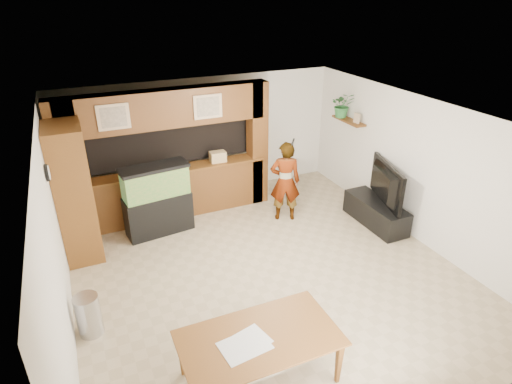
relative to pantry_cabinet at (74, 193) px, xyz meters
name	(u,v)px	position (x,y,z in m)	size (l,w,h in m)	color
floor	(266,270)	(2.70, -1.79, -1.17)	(6.50, 6.50, 0.00)	tan
ceiling	(267,119)	(2.70, -1.79, 1.43)	(6.50, 6.50, 0.00)	white
wall_back	(202,138)	(2.70, 1.46, 0.13)	(6.00, 6.00, 0.00)	silver
wall_left	(55,244)	(-0.30, -1.79, 0.13)	(6.50, 6.50, 0.00)	silver
wall_right	(417,170)	(5.70, -1.79, 0.13)	(6.50, 6.50, 0.00)	silver
partition	(165,153)	(1.75, 0.85, 0.14)	(4.20, 0.99, 2.60)	brown
wall_clock	(47,173)	(-0.27, -0.79, 0.73)	(0.05, 0.25, 0.25)	black
wall_shelf	(349,121)	(5.55, 0.16, 0.53)	(0.25, 0.90, 0.04)	brown
pantry_cabinet	(74,193)	(0.00, 0.00, 0.00)	(0.58, 0.96, 2.34)	brown
trash_can	(89,315)	(-0.08, -2.10, -0.87)	(0.33, 0.33, 0.60)	#B2B2B7
aquarium	(157,201)	(1.38, 0.16, -0.50)	(1.23, 0.46, 1.36)	black
tv_stand	(376,213)	(5.35, -1.28, -0.93)	(0.53, 1.44, 0.48)	black
television	(380,184)	(5.35, -1.28, -0.30)	(1.36, 0.18, 0.78)	black
photo_frame	(357,118)	(5.55, -0.10, 0.65)	(0.03, 0.15, 0.20)	tan
potted_plant	(343,105)	(5.52, 0.38, 0.82)	(0.48, 0.42, 0.53)	#2C7034
person	(285,182)	(3.80, -0.34, -0.35)	(0.60, 0.39, 1.63)	#977353
microphone	(293,142)	(3.85, -0.50, 0.51)	(0.04, 0.04, 0.16)	black
dining_table	(261,360)	(1.70, -3.76, -0.84)	(1.85, 1.03, 0.65)	brown
newspaper_a	(245,346)	(1.50, -3.77, -0.52)	(0.55, 0.40, 0.01)	silver
newspaper_b	(247,342)	(1.54, -3.74, -0.52)	(0.49, 0.36, 0.01)	silver
counter_box	(218,157)	(2.77, 0.66, -0.02)	(0.32, 0.21, 0.21)	tan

